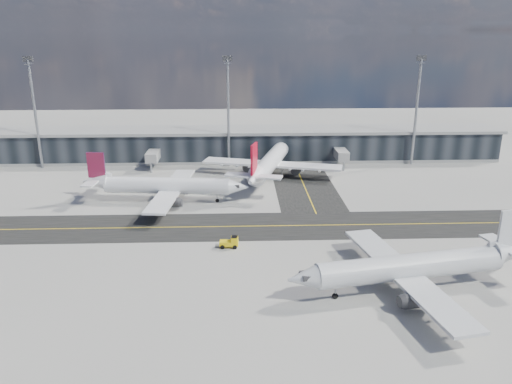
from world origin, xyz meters
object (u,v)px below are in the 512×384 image
Objects in this scene: airliner_redtail at (270,162)px; airliner_near at (413,267)px; baggage_tug at (231,242)px; service_van at (254,180)px; airliner_af at (165,186)px.

airliner_near is (16.42, -56.99, -0.46)m from airliner_redtail.
airliner_redtail is 42.80m from baggage_tug.
baggage_tug reaches higher than service_van.
airliner_near is 30.10m from baggage_tug.
airliner_af is 0.88× the size of airliner_redtail.
airliner_near is at bearing 63.52° from baggage_tug.
airliner_near is 11.19× the size of baggage_tug.
baggage_tug is (14.29, -24.51, -2.50)m from airliner_af.
airliner_redtail reaches higher than service_van.
airliner_redtail is 59.31m from airliner_near.
airliner_redtail reaches higher than airliner_af.
airliner_redtail is at bearing 33.83° from service_van.
airliner_near reaches higher than baggage_tug.
service_van is (19.33, 12.23, -2.71)m from airliner_af.
service_van is at bearing 128.09° from airliner_af.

